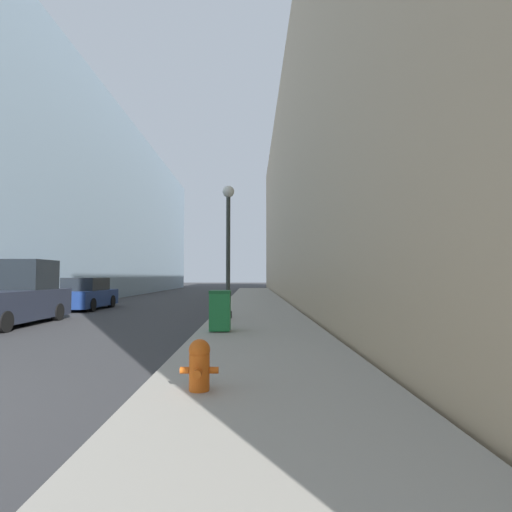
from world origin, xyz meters
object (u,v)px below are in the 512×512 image
Objects in this scene: pickup_truck at (8,298)px; parked_sedan_near at (86,295)px; lamppost at (228,237)px; fire_hydrant at (199,364)px; trash_bin at (220,310)px.

pickup_truck is 6.47m from parked_sedan_near.
lamppost reaches higher than parked_sedan_near.
parked_sedan_near is (-7.49, 5.57, -2.40)m from lamppost.
pickup_truck is (-7.64, 8.37, 0.42)m from fire_hydrant.
pickup_truck is (-7.48, -0.90, -2.22)m from lamppost.
fire_hydrant is at bearing -88.98° from lamppost.
trash_bin is (-0.18, 5.77, 0.22)m from fire_hydrant.
trash_bin is 0.26× the size of parked_sedan_near.
parked_sedan_near reaches higher than trash_bin.
lamppost is (0.01, 3.50, 2.41)m from trash_bin.
pickup_truck reaches higher than fire_hydrant.
trash_bin is at bearing 91.74° from fire_hydrant.
pickup_truck reaches higher than trash_bin.
fire_hydrant is 0.14× the size of lamppost.
pickup_truck is (-7.47, 2.60, 0.19)m from trash_bin.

